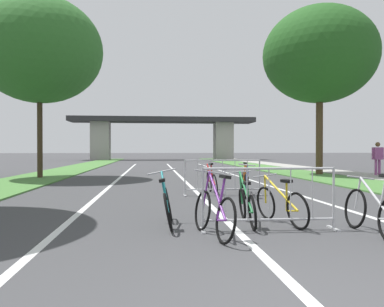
{
  "coord_description": "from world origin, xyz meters",
  "views": [
    {
      "loc": [
        -1.39,
        -2.83,
        1.34
      ],
      "look_at": [
        0.71,
        17.56,
        1.14
      ],
      "focal_mm": 36.13,
      "sensor_mm": 36.0,
      "label": 1
    }
  ],
  "objects": [
    {
      "name": "bicycle_teal_2",
      "position": [
        -1.12,
        3.92,
        0.37
      ],
      "size": [
        0.53,
        1.6,
        1.0
      ],
      "rotation": [
        0.0,
        0.0,
        -0.04
      ],
      "color": "black",
      "rests_on": "ground"
    },
    {
      "name": "bicycle_blue_0",
      "position": [
        1.26,
        7.91,
        0.36
      ],
      "size": [
        0.62,
        1.63,
        0.94
      ],
      "rotation": [
        0.0,
        0.0,
        -0.19
      ],
      "color": "black",
      "rests_on": "ground"
    },
    {
      "name": "grass_verge_right",
      "position": [
        6.74,
        23.6,
        0.03
      ],
      "size": [
        2.82,
        57.69,
        0.05
      ],
      "primitive_type": "cube",
      "color": "#477A38",
      "rests_on": "ground"
    },
    {
      "name": "bicycle_yellow_3",
      "position": [
        0.9,
        3.88,
        0.36
      ],
      "size": [
        0.67,
        1.63,
        0.89
      ],
      "rotation": [
        0.0,
        0.0,
        0.25
      ],
      "color": "black",
      "rests_on": "ground"
    },
    {
      "name": "crowd_barrier_nearest",
      "position": [
        0.54,
        3.41,
        0.52
      ],
      "size": [
        2.29,
        0.51,
        1.05
      ],
      "rotation": [
        0.0,
        0.0,
        -0.03
      ],
      "color": "#ADADB2",
      "rests_on": "ground"
    },
    {
      "name": "overpass_bridge",
      "position": [
        0.0,
        47.68,
        3.9
      ],
      "size": [
        23.78,
        4.07,
        5.53
      ],
      "color": "#2D2D30",
      "rests_on": "ground"
    },
    {
      "name": "lane_stripe_left_lane",
      "position": [
        -2.93,
        16.69,
        0.0
      ],
      "size": [
        0.14,
        33.37,
        0.01
      ],
      "primitive_type": "cube",
      "color": "silver",
      "rests_on": "ground"
    },
    {
      "name": "lane_stripe_right_lane",
      "position": [
        2.93,
        16.69,
        0.0
      ],
      "size": [
        0.14,
        33.37,
        0.01
      ],
      "primitive_type": "cube",
      "color": "silver",
      "rests_on": "ground"
    },
    {
      "name": "lane_stripe_center",
      "position": [
        0.0,
        16.69,
        0.0
      ],
      "size": [
        0.14,
        33.37,
        0.01
      ],
      "primitive_type": "cube",
      "color": "silver",
      "rests_on": "ground"
    },
    {
      "name": "tree_left_pine_near",
      "position": [
        -6.59,
        15.73,
        5.96
      ],
      "size": [
        5.77,
        5.77,
        8.42
      ],
      "color": "#3D2D1E",
      "rests_on": "ground"
    },
    {
      "name": "bicycle_red_4",
      "position": [
        0.42,
        8.84,
        0.37
      ],
      "size": [
        0.56,
        1.61,
        0.94
      ],
      "rotation": [
        0.0,
        0.0,
        0.03
      ],
      "color": "black",
      "rests_on": "ground"
    },
    {
      "name": "crowd_barrier_second",
      "position": [
        0.66,
        8.31,
        0.52
      ],
      "size": [
        2.28,
        0.46,
        1.05
      ],
      "rotation": [
        0.0,
        0.0,
        -0.01
      ],
      "color": "#ADADB2",
      "rests_on": "ground"
    },
    {
      "name": "bicycle_silver_1",
      "position": [
        2.06,
        2.9,
        0.38
      ],
      "size": [
        0.47,
        1.71,
        0.97
      ],
      "rotation": [
        0.0,
        0.0,
        -0.01
      ],
      "color": "black",
      "rests_on": "ground"
    },
    {
      "name": "tree_right_oak_mid",
      "position": [
        7.37,
        16.7,
        6.31
      ],
      "size": [
        5.92,
        5.92,
        8.84
      ],
      "color": "#4C3823",
      "rests_on": "ground"
    },
    {
      "name": "pedestrian_pushing_bike",
      "position": [
        9.75,
        15.26,
        1.05
      ],
      "size": [
        0.62,
        0.29,
        1.72
      ],
      "rotation": [
        0.0,
        0.0,
        3.16
      ],
      "color": "#994C8C",
      "rests_on": "ground"
    },
    {
      "name": "grass_verge_left",
      "position": [
        -6.74,
        23.6,
        0.03
      ],
      "size": [
        2.82,
        57.69,
        0.05
      ],
      "primitive_type": "cube",
      "color": "#477A38",
      "rests_on": "ground"
    },
    {
      "name": "bicycle_purple_5",
      "position": [
        -0.45,
        3.03,
        0.38
      ],
      "size": [
        0.51,
        1.64,
        1.03
      ],
      "rotation": [
        0.0,
        0.0,
        0.21
      ],
      "color": "black",
      "rests_on": "ground"
    },
    {
      "name": "bicycle_orange_6",
      "position": [
        1.39,
        8.68,
        0.36
      ],
      "size": [
        0.47,
        1.72,
        0.95
      ],
      "rotation": [
        0.0,
        0.0,
        2.96
      ],
      "color": "black",
      "rests_on": "ground"
    },
    {
      "name": "sidewalk_path_right",
      "position": [
        9.21,
        23.6,
        0.04
      ],
      "size": [
        2.12,
        57.69,
        0.08
      ],
      "primitive_type": "cube",
      "color": "#9E9B93",
      "rests_on": "ground"
    },
    {
      "name": "bicycle_green_7",
      "position": [
        0.29,
        3.92,
        0.34
      ],
      "size": [
        0.42,
        1.64,
        0.95
      ],
      "rotation": [
        0.0,
        0.0,
        -0.07
      ],
      "color": "black",
      "rests_on": "ground"
    }
  ]
}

